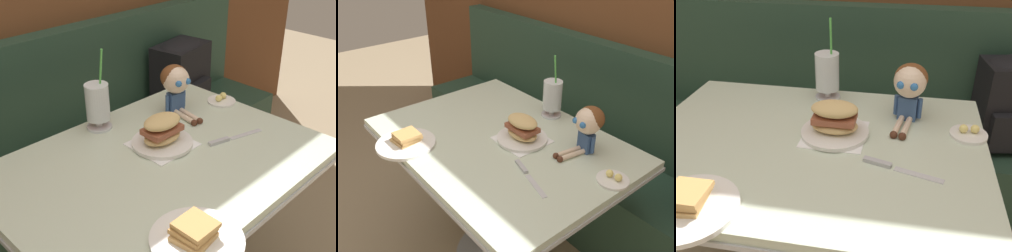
{
  "view_description": "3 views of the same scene",
  "coord_description": "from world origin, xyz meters",
  "views": [
    {
      "loc": [
        -0.86,
        -0.7,
        1.54
      ],
      "look_at": [
        0.03,
        0.18,
        0.86
      ],
      "focal_mm": 46.31,
      "sensor_mm": 36.0,
      "label": 1
    },
    {
      "loc": [
        1.1,
        -0.68,
        1.6
      ],
      "look_at": [
        0.02,
        0.19,
        0.81
      ],
      "focal_mm": 39.92,
      "sensor_mm": 36.0,
      "label": 2
    },
    {
      "loc": [
        0.28,
        -0.76,
        1.37
      ],
      "look_at": [
        0.1,
        0.24,
        0.78
      ],
      "focal_mm": 39.66,
      "sensor_mm": 36.0,
      "label": 3
    }
  ],
  "objects": [
    {
      "name": "butter_knife",
      "position": [
        0.25,
        0.1,
        0.74
      ],
      "size": [
        0.23,
        0.08,
        0.01
      ],
      "color": "silver",
      "rests_on": "diner_table"
    },
    {
      "name": "seated_doll",
      "position": [
        0.3,
        0.4,
        0.87
      ],
      "size": [
        0.13,
        0.23,
        0.2
      ],
      "color": "#385689",
      "rests_on": "diner_table"
    },
    {
      "name": "diner_table",
      "position": [
        0.0,
        0.18,
        0.54
      ],
      "size": [
        1.11,
        0.81,
        0.74
      ],
      "color": "beige",
      "rests_on": "ground"
    },
    {
      "name": "booth_bench",
      "position": [
        0.0,
        0.81,
        0.33
      ],
      "size": [
        2.6,
        0.48,
        1.0
      ],
      "color": "#233D2D",
      "rests_on": "ground"
    },
    {
      "name": "milkshake_glass",
      "position": [
        -0.01,
        0.51,
        0.84
      ],
      "size": [
        0.1,
        0.1,
        0.32
      ],
      "color": "silver",
      "rests_on": "diner_table"
    },
    {
      "name": "sandwich_plate",
      "position": [
        0.07,
        0.24,
        0.79
      ],
      "size": [
        0.22,
        0.22,
        0.12
      ],
      "color": "white",
      "rests_on": "diner_table"
    },
    {
      "name": "butter_saucer",
      "position": [
        0.5,
        0.32,
        0.75
      ],
      "size": [
        0.12,
        0.12,
        0.04
      ],
      "color": "white",
      "rests_on": "diner_table"
    },
    {
      "name": "toast_plate",
      "position": [
        -0.21,
        -0.16,
        0.76
      ],
      "size": [
        0.25,
        0.25,
        0.06
      ],
      "color": "white",
      "rests_on": "diner_table"
    }
  ]
}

